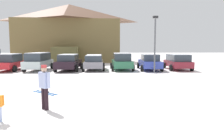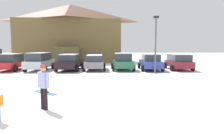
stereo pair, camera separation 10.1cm
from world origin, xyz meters
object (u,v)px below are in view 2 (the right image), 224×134
(parked_grey_wagon, at_px, (95,62))
(parked_blue_hatchback, at_px, (150,62))
(parked_red_sedan, at_px, (12,62))
(parked_maroon_van, at_px, (178,61))
(parked_silver_wagon, at_px, (40,61))
(parked_black_sedan, at_px, (70,62))
(parked_green_coupe, at_px, (122,61))
(pair_of_skis, at_px, (45,93))
(skier_adult_in_blue_parka, at_px, (44,84))
(lamp_post, at_px, (156,41))
(ski_lodge, at_px, (71,33))

(parked_grey_wagon, relative_size, parked_blue_hatchback, 0.89)
(parked_red_sedan, bearing_deg, parked_maroon_van, 0.06)
(parked_red_sedan, bearing_deg, parked_blue_hatchback, -0.25)
(parked_silver_wagon, xyz_separation_m, parked_black_sedan, (3.02, -0.02, -0.12))
(parked_green_coupe, bearing_deg, parked_black_sedan, -178.42)
(parked_grey_wagon, relative_size, parked_maroon_van, 0.98)
(pair_of_skis, bearing_deg, parked_silver_wagon, 109.21)
(parked_black_sedan, bearing_deg, skier_adult_in_blue_parka, -84.17)
(parked_silver_wagon, relative_size, parked_black_sedan, 0.93)
(parked_red_sedan, relative_size, lamp_post, 0.92)
(parked_silver_wagon, xyz_separation_m, lamp_post, (11.03, -2.76, 1.90))
(parked_black_sedan, xyz_separation_m, lamp_post, (8.01, -2.73, 2.02))
(ski_lodge, xyz_separation_m, pair_of_skis, (2.63, -23.27, -4.67))
(parked_green_coupe, xyz_separation_m, skier_adult_in_blue_parka, (-4.03, -12.99, 0.07))
(parked_red_sedan, xyz_separation_m, parked_grey_wagon, (8.33, 0.10, 0.00))
(parked_black_sedan, xyz_separation_m, parked_grey_wagon, (2.51, 0.20, 0.02))
(parked_silver_wagon, bearing_deg, parked_green_coupe, 0.84)
(parked_maroon_van, relative_size, skier_adult_in_blue_parka, 2.59)
(parked_black_sedan, bearing_deg, parked_green_coupe, 1.58)
(parked_blue_hatchback, xyz_separation_m, parked_maroon_van, (2.96, 0.08, 0.05))
(parked_green_coupe, bearing_deg, pair_of_skis, -115.11)
(skier_adult_in_blue_parka, bearing_deg, lamp_post, 56.48)
(parked_silver_wagon, xyz_separation_m, parked_blue_hatchback, (11.22, 0.01, -0.12))
(ski_lodge, relative_size, parked_green_coupe, 3.91)
(parked_grey_wagon, distance_m, pair_of_skis, 10.57)
(parked_maroon_van, distance_m, lamp_post, 4.68)
(parked_blue_hatchback, relative_size, skier_adult_in_blue_parka, 2.86)
(parked_green_coupe, relative_size, pair_of_skis, 2.86)
(parked_blue_hatchback, bearing_deg, parked_maroon_van, 1.57)
(parked_black_sedan, bearing_deg, parked_maroon_van, 0.62)
(lamp_post, bearing_deg, parked_grey_wagon, 151.96)
(parked_silver_wagon, bearing_deg, parked_grey_wagon, 1.78)
(parked_red_sedan, xyz_separation_m, skier_adult_in_blue_parka, (7.13, -12.94, 0.10))
(parked_red_sedan, bearing_deg, pair_of_skis, -58.25)
(parked_grey_wagon, distance_m, lamp_post, 6.54)
(parked_maroon_van, bearing_deg, parked_blue_hatchback, -178.43)
(ski_lodge, distance_m, parked_maroon_van, 18.96)
(parked_green_coupe, distance_m, parked_blue_hatchback, 2.85)
(parked_green_coupe, distance_m, parked_maroon_van, 5.81)
(parked_grey_wagon, distance_m, parked_green_coupe, 2.84)
(parked_black_sedan, height_order, pair_of_skis, parked_black_sedan)
(parked_grey_wagon, height_order, parked_blue_hatchback, parked_blue_hatchback)
(parked_black_sedan, bearing_deg, parked_blue_hatchback, 0.27)
(skier_adult_in_blue_parka, xyz_separation_m, pair_of_skis, (-0.79, 2.69, -0.92))
(parked_grey_wagon, bearing_deg, parked_black_sedan, -175.52)
(skier_adult_in_blue_parka, bearing_deg, parked_maroon_van, 52.80)
(pair_of_skis, bearing_deg, lamp_post, 44.72)
(lamp_post, bearing_deg, parked_black_sedan, 161.16)
(parked_blue_hatchback, bearing_deg, ski_lodge, 128.23)
(parked_green_coupe, bearing_deg, skier_adult_in_blue_parka, -107.25)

